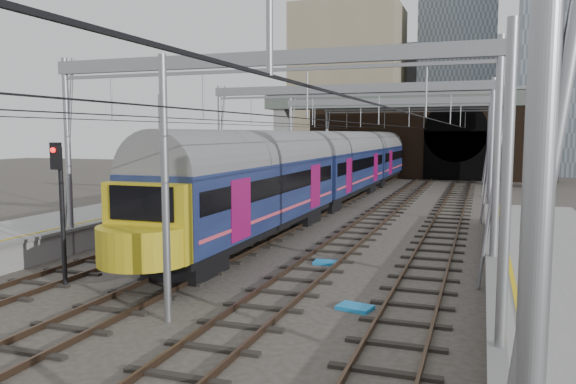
% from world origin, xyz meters
% --- Properties ---
extents(ground, '(160.00, 160.00, 0.00)m').
position_xyz_m(ground, '(0.00, 0.00, 0.00)').
color(ground, '#38332D').
rests_on(ground, ground).
extents(tracks, '(14.40, 80.00, 0.22)m').
position_xyz_m(tracks, '(0.00, 15.00, 0.02)').
color(tracks, '#4C3828').
rests_on(tracks, ground).
extents(overhead_line, '(16.80, 80.00, 8.00)m').
position_xyz_m(overhead_line, '(0.00, 21.49, 6.57)').
color(overhead_line, gray).
rests_on(overhead_line, ground).
extents(retaining_wall, '(28.00, 2.75, 9.00)m').
position_xyz_m(retaining_wall, '(1.40, 51.93, 4.33)').
color(retaining_wall, '#302015').
rests_on(retaining_wall, ground).
extents(overbridge, '(28.00, 3.00, 9.25)m').
position_xyz_m(overbridge, '(0.00, 46.00, 7.27)').
color(overbridge, gray).
rests_on(overbridge, ground).
extents(city_skyline, '(37.50, 27.50, 60.00)m').
position_xyz_m(city_skyline, '(2.73, 70.48, 17.09)').
color(city_skyline, tan).
rests_on(city_skyline, ground).
extents(train_main, '(3.03, 70.05, 5.14)m').
position_xyz_m(train_main, '(-2.00, 38.91, 2.63)').
color(train_main, black).
rests_on(train_main, ground).
extents(train_second, '(2.73, 47.35, 4.72)m').
position_xyz_m(train_second, '(-6.00, 36.69, 2.44)').
color(train_second, black).
rests_on(train_second, ground).
extents(signal_near_left, '(0.34, 0.46, 4.71)m').
position_xyz_m(signal_near_left, '(-4.98, 3.81, 2.98)').
color(signal_near_left, black).
rests_on(signal_near_left, ground).
extents(equip_cover_b, '(0.97, 0.70, 0.11)m').
position_xyz_m(equip_cover_b, '(2.24, 9.78, 0.06)').
color(equip_cover_b, '#1A7DC6').
rests_on(equip_cover_b, ground).
extents(equip_cover_c, '(1.08, 0.87, 0.11)m').
position_xyz_m(equip_cover_c, '(4.49, 4.64, 0.06)').
color(equip_cover_c, '#1A7DC6').
rests_on(equip_cover_c, ground).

